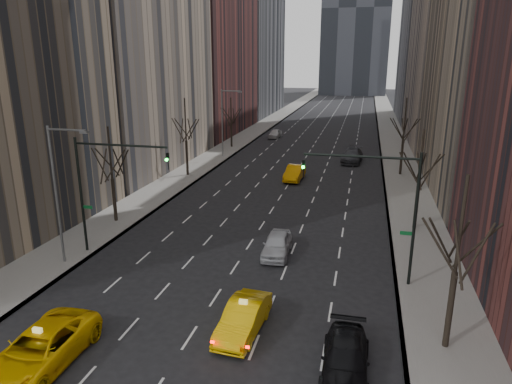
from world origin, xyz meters
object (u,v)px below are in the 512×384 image
Objects in this scene: silver_sedan_ahead at (277,244)px; parked_suv_black at (345,359)px; taxi_sedan at (243,318)px; taxi_suv at (40,349)px.

silver_sedan_ahead is 12.69m from parked_suv_black.
taxi_suv is at bearing -145.85° from taxi_sedan.
taxi_sedan is 1.06× the size of silver_sedan_ahead.
taxi_suv is at bearing -169.03° from parked_suv_black.
silver_sedan_ahead is (7.83, 14.19, -0.09)m from taxi_suv.
taxi_sedan reaches higher than parked_suv_black.
taxi_suv is at bearing -121.37° from silver_sedan_ahead.
taxi_sedan is at bearing 29.68° from taxi_suv.
taxi_suv reaches higher than silver_sedan_ahead.
taxi_suv reaches higher than taxi_sedan.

